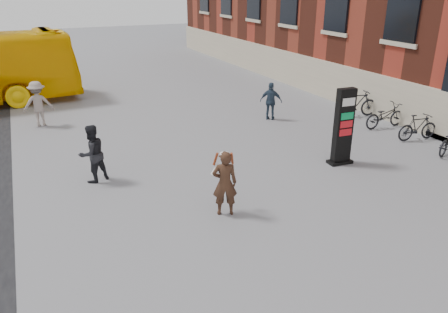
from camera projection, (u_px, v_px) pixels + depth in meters
name	position (u px, v px, depth m)	size (l,w,h in m)	color
ground	(224.00, 207.00, 11.38)	(100.00, 100.00, 0.00)	#9E9EA3
info_pylon	(343.00, 127.00, 13.64)	(0.81, 0.44, 2.45)	black
woman	(225.00, 182.00, 10.74)	(0.78, 0.74, 1.69)	#351E13
pedestrian_a	(92.00, 154.00, 12.54)	(0.83, 0.65, 1.71)	black
pedestrian_b	(38.00, 104.00, 17.43)	(1.17, 0.67, 1.81)	gray
pedestrian_c	(271.00, 101.00, 18.26)	(0.92, 0.38, 1.58)	#2E4155
bike_5	(418.00, 127.00, 15.96)	(0.47, 1.65, 0.99)	black
bike_6	(385.00, 116.00, 17.35)	(0.65, 1.86, 0.98)	black
bike_7	(357.00, 104.00, 18.72)	(0.54, 1.91, 1.15)	black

